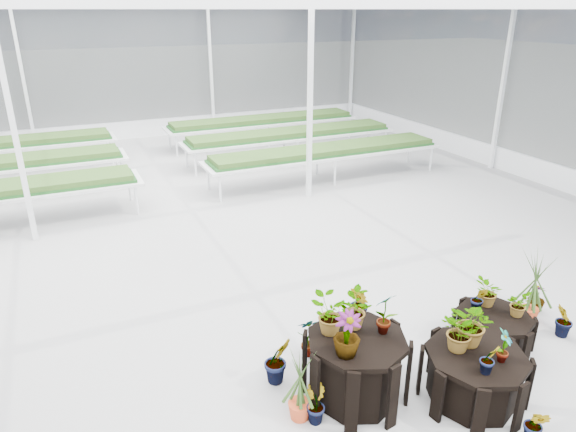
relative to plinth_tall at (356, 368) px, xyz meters
name	(u,v)px	position (x,y,z in m)	size (l,w,h in m)	color
ground_plane	(250,304)	(-0.40, 2.39, -0.40)	(24.00, 24.00, 0.00)	gray
greenhouse_shell	(246,162)	(-0.40, 2.39, 1.85)	(18.00, 24.00, 4.50)	white
steel_frame	(246,162)	(-0.40, 2.39, 1.85)	(18.00, 24.00, 4.50)	silver
nursery_benches	(156,161)	(-0.40, 9.59, 0.02)	(16.00, 7.00, 0.84)	silver
plinth_tall	(356,368)	(0.00, 0.00, 0.00)	(1.18, 1.18, 0.80)	black
plinth_mid	(473,377)	(1.20, -0.60, -0.09)	(1.18, 1.18, 0.62)	black
plinth_low	(492,330)	(2.20, 0.10, -0.17)	(1.02, 1.02, 0.46)	black
nursery_plants	(429,325)	(1.06, 0.07, 0.24)	(4.53, 3.04, 1.32)	#2B461A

